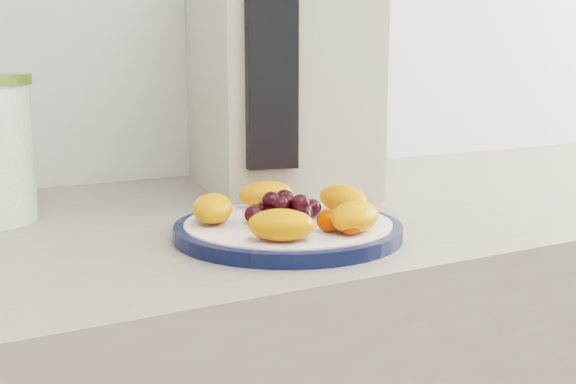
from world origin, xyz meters
TOP-DOWN VIEW (x-y plane):
  - plate_rim at (0.08, 1.06)m, footprint 0.25×0.25m
  - plate_face at (0.08, 1.06)m, footprint 0.23×0.23m
  - appliance_body at (0.22, 1.34)m, footprint 0.27×0.34m
  - appliance_panel at (0.14, 1.20)m, footprint 0.07×0.03m
  - fruit_plate at (0.09, 1.06)m, footprint 0.21×0.21m

SIDE VIEW (x-z plane):
  - plate_rim at x=0.08m, z-range 0.90..0.91m
  - plate_face at x=0.08m, z-range 0.90..0.92m
  - fruit_plate at x=0.09m, z-range 0.92..0.95m
  - appliance_body at x=0.22m, z-range 0.90..1.28m
  - appliance_panel at x=0.14m, z-range 0.95..1.23m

